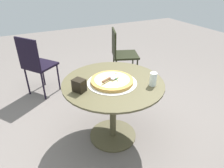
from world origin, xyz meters
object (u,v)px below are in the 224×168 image
Objects in this scene: pizza_on_tray at (112,81)px; patio_chair_corner at (36,62)px; drinking_cup at (153,79)px; patio_chair_near at (121,51)px; napkin_dispenser at (79,85)px; pizza_server at (110,78)px; patio_table at (113,97)px.

patio_chair_corner is at bearing -156.77° from pizza_on_tray.
patio_chair_corner is (-1.50, -0.87, -0.24)m from drinking_cup.
patio_chair_near is at bearing 147.91° from pizza_on_tray.
napkin_dispenser is (0.01, -0.33, 0.04)m from pizza_on_tray.
patio_chair_near reaches higher than pizza_on_tray.
pizza_on_tray is 1.42m from patio_chair_near.
pizza_server is 0.24× the size of patio_chair_corner.
napkin_dispenser reaches higher than patio_table.
drinking_cup is at bearing -17.07° from patio_chair_near.
drinking_cup is (0.20, 0.35, 0.00)m from pizza_server.
patio_chair_corner is (-1.27, -0.57, -0.00)m from patio_table.
patio_chair_near is (-1.40, 0.43, -0.26)m from drinking_cup.
patio_table is 1.12× the size of patio_chair_corner.
drinking_cup is (0.21, 0.32, 0.05)m from pizza_on_tray.
drinking_cup is 1.75m from patio_chair_corner.
drinking_cup is 0.15× the size of patio_chair_near.
pizza_server reaches higher than patio_table.
patio_chair_near is at bearing 147.15° from pizza_server.
napkin_dispenser is 1.34m from patio_chair_corner.
napkin_dispenser is at bearing 9.85° from patio_chair_corner.
pizza_server is 1.66× the size of drinking_cup.
patio_table is 7.74× the size of drinking_cup.
pizza_on_tray is (0.01, -0.02, 0.19)m from patio_table.
patio_chair_near is at bearing 148.25° from patio_table.
drinking_cup is 1.12× the size of napkin_dispenser.
pizza_on_tray is 0.33m from napkin_dispenser.
drinking_cup is 0.67m from napkin_dispenser.
patio_table is 1.17× the size of patio_chair_near.
patio_chair_corner is (-1.28, -0.55, -0.19)m from pizza_on_tray.
pizza_on_tray is 0.56× the size of patio_chair_near.
patio_chair_near is (-1.20, 0.78, -0.25)m from pizza_server.
napkin_dispenser is at bearing -86.12° from patio_table.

